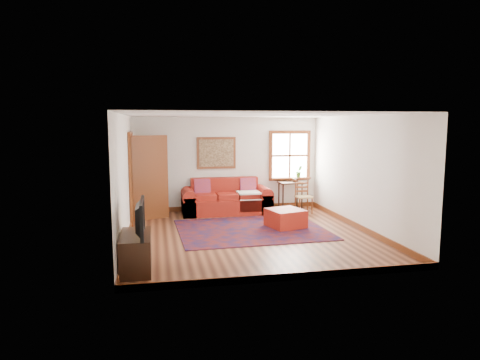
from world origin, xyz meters
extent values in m
plane|color=#411E11|center=(0.00, 0.00, 0.00)|extent=(5.50, 5.50, 0.00)
cube|color=silver|center=(0.00, 2.75, 1.25)|extent=(5.00, 0.04, 2.50)
cube|color=silver|center=(0.00, -2.75, 1.25)|extent=(5.00, 0.04, 2.50)
cube|color=silver|center=(-2.50, 0.00, 1.25)|extent=(0.04, 5.50, 2.50)
cube|color=silver|center=(2.50, 0.00, 1.25)|extent=(0.04, 5.50, 2.50)
cube|color=white|center=(0.00, 0.00, 2.50)|extent=(5.00, 5.50, 0.04)
cube|color=brown|center=(0.00, 2.73, 0.06)|extent=(5.00, 0.03, 0.12)
cube|color=brown|center=(-2.48, 0.00, 0.06)|extent=(0.03, 5.50, 0.12)
cube|color=brown|center=(2.48, 0.00, 0.06)|extent=(0.03, 5.50, 0.12)
cube|color=white|center=(1.75, 2.73, 1.45)|extent=(1.00, 0.02, 1.20)
cube|color=brown|center=(1.75, 2.72, 2.09)|extent=(1.18, 0.06, 0.09)
cube|color=brown|center=(1.75, 2.72, 0.80)|extent=(1.18, 0.06, 0.09)
cube|color=brown|center=(1.21, 2.72, 1.45)|extent=(0.09, 0.06, 1.20)
cube|color=brown|center=(2.29, 2.72, 1.45)|extent=(0.09, 0.06, 1.20)
cube|color=brown|center=(1.75, 2.72, 1.45)|extent=(1.00, 0.04, 0.05)
cube|color=brown|center=(1.75, 2.65, 0.83)|extent=(1.15, 0.20, 0.04)
imported|color=#357127|center=(2.00, 2.63, 1.01)|extent=(0.18, 0.15, 0.33)
cube|color=black|center=(-2.49, 1.60, 1.02)|extent=(0.02, 0.90, 2.05)
cube|color=brown|center=(-2.46, 1.11, 1.02)|extent=(0.06, 0.09, 2.05)
cube|color=brown|center=(-2.46, 2.10, 1.02)|extent=(0.06, 0.09, 2.05)
cube|color=brown|center=(-2.46, 1.60, 2.09)|extent=(0.06, 1.08, 0.09)
cube|color=brown|center=(-2.04, 1.90, 1.02)|extent=(0.86, 0.35, 2.05)
cube|color=silver|center=(-2.04, 1.90, 1.13)|extent=(0.56, 0.22, 1.33)
cube|color=brown|center=(-0.30, 2.73, 1.55)|extent=(1.05, 0.04, 0.85)
cube|color=tan|center=(-0.30, 2.69, 1.55)|extent=(0.92, 0.03, 0.72)
cube|color=#5F150D|center=(0.13, 0.37, 0.01)|extent=(3.27, 2.66, 0.02)
cube|color=maroon|center=(-0.11, 2.24, 0.20)|extent=(2.30, 0.95, 0.40)
cube|color=maroon|center=(-0.11, 2.59, 0.65)|extent=(1.79, 0.26, 0.50)
cube|color=maroon|center=(-1.10, 2.24, 0.25)|extent=(0.32, 0.95, 0.50)
cube|color=maroon|center=(0.88, 2.24, 0.25)|extent=(0.32, 0.95, 0.50)
cube|color=red|center=(-0.72, 2.42, 0.68)|extent=(0.42, 0.21, 0.44)
cube|color=red|center=(0.50, 2.42, 0.68)|extent=(0.42, 0.21, 0.44)
cube|color=silver|center=(0.45, 2.06, 0.56)|extent=(0.58, 0.52, 0.04)
cube|color=maroon|center=(0.94, 0.44, 0.21)|extent=(0.89, 0.89, 0.42)
cube|color=black|center=(1.69, 2.42, 0.74)|extent=(0.63, 0.47, 0.04)
cylinder|color=black|center=(1.42, 2.22, 0.36)|extent=(0.04, 0.04, 0.72)
cylinder|color=black|center=(1.95, 2.22, 0.36)|extent=(0.04, 0.04, 0.72)
cylinder|color=black|center=(1.42, 2.62, 0.36)|extent=(0.04, 0.04, 0.72)
cylinder|color=black|center=(1.95, 2.62, 0.36)|extent=(0.04, 0.04, 0.72)
cube|color=tan|center=(1.87, 1.86, 0.43)|extent=(0.41, 0.39, 0.04)
cylinder|color=brown|center=(1.70, 1.69, 0.21)|extent=(0.04, 0.04, 0.41)
cylinder|color=brown|center=(2.05, 1.70, 0.21)|extent=(0.04, 0.04, 0.41)
cylinder|color=brown|center=(1.70, 2.02, 0.43)|extent=(0.04, 0.04, 0.86)
cylinder|color=brown|center=(2.04, 2.02, 0.43)|extent=(0.04, 0.04, 0.86)
cube|color=brown|center=(1.87, 2.02, 0.67)|extent=(0.34, 0.04, 0.26)
cube|color=black|center=(-2.25, -1.80, 0.29)|extent=(0.48, 1.06, 0.58)
imported|color=black|center=(-2.23, -1.88, 0.86)|extent=(0.13, 0.97, 0.56)
cylinder|color=silver|center=(-2.20, -1.34, 0.67)|extent=(0.12, 0.12, 0.18)
cylinder|color=#FFA53F|center=(-2.20, -1.34, 0.64)|extent=(0.07, 0.07, 0.12)
camera|label=1|loc=(-1.90, -8.60, 2.32)|focal=32.00mm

